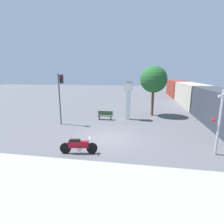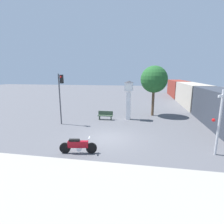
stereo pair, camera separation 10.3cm
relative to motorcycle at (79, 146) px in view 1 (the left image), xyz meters
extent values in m
plane|color=#56565B|center=(1.32, 2.87, -0.50)|extent=(120.00, 120.00, 0.00)
cube|color=#9E998E|center=(1.32, -4.00, -0.45)|extent=(36.00, 6.00, 0.10)
cylinder|color=black|center=(0.82, 0.14, -0.15)|extent=(0.70, 0.23, 0.69)
cylinder|color=black|center=(-0.81, -0.14, -0.15)|extent=(0.70, 0.23, 0.69)
cube|color=maroon|center=(0.01, 0.00, 0.10)|extent=(1.29, 0.46, 0.41)
cube|color=black|center=(-0.22, -0.04, 0.36)|extent=(0.68, 0.37, 0.11)
cylinder|color=silver|center=(0.06, 0.01, -0.19)|extent=(0.36, 0.28, 0.32)
cube|color=silver|center=(0.70, 0.12, 0.51)|extent=(0.15, 0.51, 0.05)
cube|color=white|center=(2.37, 8.89, 1.06)|extent=(0.44, 0.44, 3.11)
cube|color=white|center=(2.37, 8.89, 3.04)|extent=(0.84, 0.84, 0.84)
cylinder|color=white|center=(2.37, 8.45, 3.04)|extent=(0.67, 0.02, 0.67)
cone|color=#333338|center=(2.37, 8.89, 3.56)|extent=(1.01, 1.01, 0.20)
cube|color=#ADA393|center=(11.25, 19.03, 1.20)|extent=(2.80, 11.08, 3.40)
cube|color=maroon|center=(11.25, 30.70, 1.20)|extent=(2.80, 11.08, 3.40)
cylinder|color=#47474C|center=(-3.98, 5.87, 1.94)|extent=(0.12, 0.12, 4.88)
cube|color=black|center=(-3.68, 5.87, 3.89)|extent=(0.28, 0.24, 0.80)
sphere|color=red|center=(-3.68, 5.72, 4.09)|extent=(0.16, 0.16, 0.16)
cylinder|color=#B7B7BC|center=(8.39, 1.29, 1.50)|extent=(0.14, 0.14, 4.00)
cube|color=white|center=(8.39, 1.29, 3.16)|extent=(0.82, 0.82, 0.14)
sphere|color=red|center=(8.04, 1.24, 1.70)|extent=(0.20, 0.20, 0.20)
cylinder|color=brown|center=(5.06, 11.17, 1.01)|extent=(0.30, 0.30, 3.02)
sphere|color=#235B28|center=(5.06, 11.17, 3.75)|extent=(3.07, 3.07, 3.07)
cube|color=#384C38|center=(-0.05, 8.24, -0.05)|extent=(1.60, 0.44, 0.08)
cube|color=#384C38|center=(-0.05, 8.43, 0.20)|extent=(1.60, 0.06, 0.44)
cube|color=#384C38|center=(-0.69, 8.24, -0.29)|extent=(0.08, 0.35, 0.41)
cube|color=#384C38|center=(0.59, 8.24, -0.29)|extent=(0.08, 0.35, 0.41)
camera|label=1|loc=(3.76, -9.65, 4.40)|focal=28.00mm
camera|label=2|loc=(3.86, -9.63, 4.40)|focal=28.00mm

